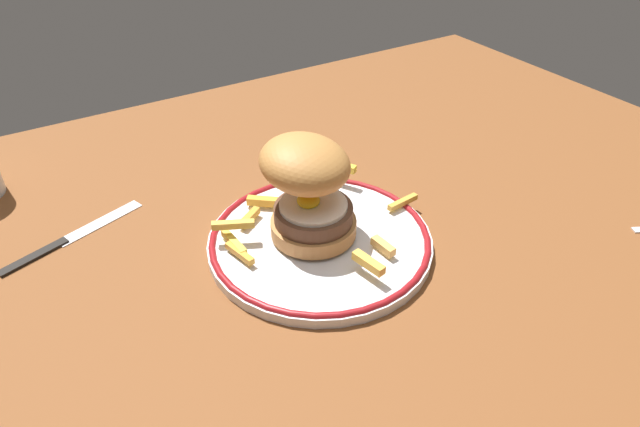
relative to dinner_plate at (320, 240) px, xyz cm
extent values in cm
cube|color=brown|center=(5.95, -2.88, -2.84)|extent=(122.16, 104.33, 4.00)
cylinder|color=silver|center=(0.00, 0.00, -0.24)|extent=(26.00, 26.00, 1.20)
torus|color=maroon|center=(0.00, 0.00, 0.36)|extent=(25.60, 25.60, 0.80)
cylinder|color=#BA7B40|center=(-0.43, 0.72, 1.66)|extent=(9.89, 9.89, 1.80)
cylinder|color=brown|center=(-0.43, 0.72, 3.48)|extent=(8.98, 8.98, 1.83)
cylinder|color=white|center=(-0.43, 0.72, 4.65)|extent=(7.72, 7.72, 0.50)
ellipsoid|color=yellow|center=(-0.93, 0.96, 5.32)|extent=(2.60, 2.60, 1.40)
ellipsoid|color=#B87B3C|center=(-0.56, 2.17, 9.37)|extent=(14.76, 14.76, 6.86)
cube|color=#E4AA50|center=(4.56, -5.98, 1.25)|extent=(1.26, 3.25, 0.97)
cube|color=gold|center=(-8.73, 4.39, 2.83)|extent=(4.67, 2.82, 0.83)
cube|color=gold|center=(-5.74, 6.73, 1.19)|extent=(3.49, 2.70, 0.85)
cube|color=gold|center=(-9.48, 1.39, 1.14)|extent=(1.72, 4.40, 0.75)
cube|color=gold|center=(-9.27, 3.37, 1.18)|extent=(1.12, 4.83, 0.82)
cube|color=gold|center=(11.92, -0.23, 1.12)|extent=(4.59, 1.17, 0.72)
cube|color=gold|center=(0.85, -8.29, 2.23)|extent=(1.73, 4.10, 0.98)
cube|color=gold|center=(-2.60, 8.59, 1.26)|extent=(4.28, 3.74, 0.99)
cube|color=gold|center=(8.16, 8.59, 3.05)|extent=(3.17, 4.51, 0.92)
cube|color=black|center=(-28.95, 15.10, -0.54)|extent=(7.96, 3.73, 0.70)
cube|color=silver|center=(-20.91, 17.87, -0.64)|extent=(10.99, 5.28, 0.24)
camera|label=1|loc=(-25.71, -41.93, 39.59)|focal=30.44mm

